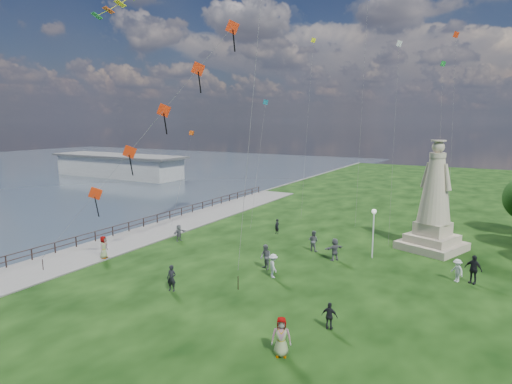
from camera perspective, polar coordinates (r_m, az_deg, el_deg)
The scene contains 18 objects.
waterfront at distance 42.10m, azimuth -16.53°, elevation -5.73°, with size 200.00×200.00×1.51m.
pier_pavilion at distance 90.54m, azimuth -17.88°, elevation 3.39°, with size 30.00×8.00×4.40m.
statue at distance 38.41m, azimuth 22.65°, elevation -2.12°, with size 5.81×5.81×9.15m.
lamppost at distance 34.62m, azimuth 15.41°, elevation -3.99°, with size 0.36×0.36×3.92m.
person_0 at distance 28.10m, azimuth -11.19°, elevation -11.20°, with size 0.62×0.40×1.69m, color black.
person_1 at distance 31.36m, azimuth 1.28°, elevation -8.67°, with size 0.90×0.55×1.84m, color #595960.
person_2 at distance 29.85m, azimuth 2.32°, elevation -9.80°, with size 1.08×0.56×1.67m, color silver.
person_3 at distance 23.27m, azimuth 9.79°, elevation -15.98°, with size 0.85×0.44×1.46m, color black.
person_4 at distance 20.63m, azimuth 3.38°, elevation -18.70°, with size 0.92×0.56×1.88m, color #595960.
person_5 at distance 39.20m, azimuth -10.24°, elevation -5.36°, with size 1.40×0.60×1.51m, color #595960.
person_6 at distance 40.98m, azimuth 2.82°, elevation -4.61°, with size 0.53×0.35×1.45m, color black.
person_7 at distance 35.95m, azimuth 7.65°, elevation -6.46°, with size 0.84×0.52×1.74m, color #595960.
person_8 at distance 32.06m, azimuth 25.23°, elevation -9.44°, with size 1.01×0.52×1.57m, color silver.
person_9 at distance 32.16m, azimuth 26.98°, elevation -9.16°, with size 1.14×0.58×1.95m, color black.
person_10 at distance 35.57m, azimuth -19.65°, elevation -7.09°, with size 0.86×0.53×1.76m, color #595960.
person_11 at distance 33.84m, azimuth 10.45°, elevation -7.53°, with size 1.63×0.70×1.76m, color #595960.
red_kite_train at distance 31.74m, azimuth -12.61°, elevation 9.79°, with size 11.02×9.35×17.80m.
small_kites at distance 44.93m, azimuth 11.80°, elevation 12.92°, with size 26.66×14.90×23.63m.
Camera 1 is at (14.25, -19.08, 10.66)m, focal length 30.00 mm.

